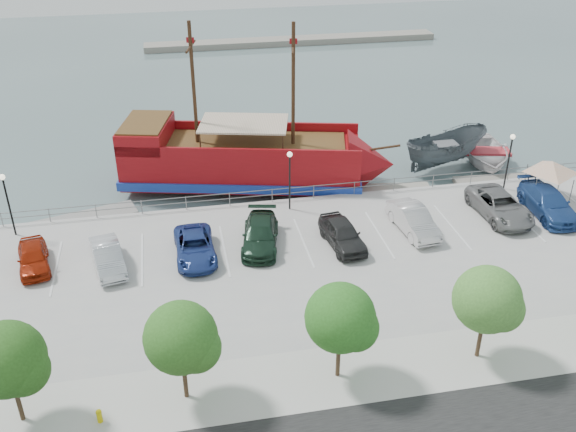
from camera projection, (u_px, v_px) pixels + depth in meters
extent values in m
plane|color=#4B5A5C|center=(310.00, 273.00, 39.23)|extent=(160.00, 160.00, 0.00)
cube|color=#BAB9B1|center=(358.00, 372.00, 30.16)|extent=(100.00, 4.00, 0.05)
cylinder|color=slate|center=(286.00, 188.00, 44.97)|extent=(50.00, 0.06, 0.06)
cylinder|color=slate|center=(286.00, 193.00, 45.16)|extent=(50.00, 0.06, 0.06)
cube|color=gray|center=(292.00, 41.00, 87.88)|extent=(40.00, 3.00, 0.80)
cube|color=maroon|center=(242.00, 162.00, 48.60)|extent=(18.41, 9.51, 2.86)
cube|color=#1A379C|center=(243.00, 173.00, 49.06)|extent=(18.80, 9.91, 0.66)
cone|color=maroon|center=(370.00, 164.00, 48.22)|extent=(4.67, 5.96, 5.28)
cube|color=maroon|center=(146.00, 133.00, 47.82)|extent=(4.51, 6.13, 1.54)
cube|color=brown|center=(145.00, 123.00, 47.42)|extent=(4.19, 5.65, 0.13)
cube|color=brown|center=(249.00, 144.00, 47.86)|extent=(15.04, 8.09, 0.17)
cube|color=maroon|center=(245.00, 127.00, 50.03)|extent=(17.15, 4.38, 0.77)
cube|color=maroon|center=(237.00, 154.00, 45.42)|extent=(17.15, 4.38, 0.77)
cylinder|color=#382111|center=(293.00, 86.00, 45.56)|extent=(0.32, 0.32, 9.02)
cylinder|color=#382111|center=(193.00, 85.00, 45.85)|extent=(0.32, 0.32, 9.02)
cylinder|color=#382111|center=(293.00, 48.00, 44.23)|extent=(0.93, 3.24, 0.15)
cylinder|color=#382111|center=(191.00, 46.00, 44.51)|extent=(0.93, 3.24, 0.15)
cube|color=beige|center=(244.00, 123.00, 47.10)|extent=(7.19, 5.57, 0.13)
cylinder|color=#382111|center=(382.00, 148.00, 47.55)|extent=(2.70, 0.82, 0.65)
imported|color=#4B545A|center=(445.00, 152.00, 51.72)|extent=(8.16, 4.84, 2.97)
imported|color=silver|center=(484.00, 155.00, 53.00)|extent=(6.88, 8.41, 1.52)
cube|color=gray|center=(85.00, 219.00, 44.66)|extent=(7.38, 4.01, 0.41)
cube|color=gray|center=(381.00, 192.00, 48.29)|extent=(7.79, 3.10, 0.43)
cube|color=gray|center=(498.00, 182.00, 49.90)|extent=(6.79, 2.43, 0.38)
cylinder|color=slate|center=(525.00, 177.00, 46.35)|extent=(0.08, 0.08, 2.08)
cylinder|color=slate|center=(560.00, 178.00, 46.19)|extent=(0.08, 0.08, 2.08)
cylinder|color=slate|center=(534.00, 192.00, 44.21)|extent=(0.08, 0.08, 2.08)
cylinder|color=slate|center=(571.00, 194.00, 44.05)|extent=(0.08, 0.08, 2.08)
pyramid|color=silver|center=(553.00, 161.00, 44.30)|extent=(4.89, 4.89, 0.85)
cylinder|color=#DDC806|center=(100.00, 417.00, 27.37)|extent=(0.23, 0.23, 0.58)
sphere|color=#DDC806|center=(99.00, 412.00, 27.22)|extent=(0.25, 0.25, 0.25)
cylinder|color=black|center=(9.00, 207.00, 40.31)|extent=(0.12, 0.12, 4.00)
sphere|color=#FFF2CC|center=(2.00, 177.00, 39.29)|extent=(0.36, 0.36, 0.36)
cylinder|color=black|center=(290.00, 183.00, 43.34)|extent=(0.12, 0.12, 4.00)
sphere|color=#FFF2CC|center=(290.00, 154.00, 42.32)|extent=(0.36, 0.36, 0.36)
cylinder|color=black|center=(508.00, 164.00, 46.04)|extent=(0.12, 0.12, 4.00)
sphere|color=#FFF2CC|center=(513.00, 137.00, 45.02)|extent=(0.36, 0.36, 0.36)
cylinder|color=#473321|center=(18.00, 401.00, 27.11)|extent=(0.20, 0.20, 2.20)
sphere|color=#244E18|center=(7.00, 359.00, 25.99)|extent=(3.20, 3.20, 3.20)
sphere|color=#244E18|center=(23.00, 370.00, 26.03)|extent=(2.20, 2.20, 2.20)
cylinder|color=#473321|center=(185.00, 378.00, 28.28)|extent=(0.20, 0.20, 2.20)
sphere|color=#2A5A1D|center=(181.00, 337.00, 27.17)|extent=(3.20, 3.20, 3.20)
sphere|color=#2A5A1D|center=(196.00, 348.00, 27.20)|extent=(2.20, 2.20, 2.20)
cylinder|color=#473321|center=(338.00, 357.00, 29.46)|extent=(0.20, 0.20, 2.20)
sphere|color=#265E1C|center=(340.00, 318.00, 28.35)|extent=(3.20, 3.20, 3.20)
sphere|color=#265E1C|center=(355.00, 327.00, 28.38)|extent=(2.20, 2.20, 2.20)
cylinder|color=#473321|center=(480.00, 338.00, 30.64)|extent=(0.20, 0.20, 2.20)
sphere|color=#41742D|center=(487.00, 299.00, 29.52)|extent=(3.20, 3.20, 3.20)
sphere|color=#41742D|center=(501.00, 309.00, 29.56)|extent=(2.20, 2.20, 2.20)
imported|color=#972009|center=(33.00, 257.00, 37.60)|extent=(2.46, 4.47, 1.44)
imported|color=#BABDC3|center=(108.00, 257.00, 37.57)|extent=(2.46, 4.73, 1.48)
imported|color=navy|center=(195.00, 247.00, 38.62)|extent=(2.44, 5.12, 1.41)
imported|color=#173021|center=(260.00, 235.00, 39.78)|extent=(3.21, 5.64, 1.54)
imported|color=#252525|center=(343.00, 234.00, 39.78)|extent=(2.42, 4.89, 1.60)
imported|color=silver|center=(413.00, 220.00, 41.29)|extent=(2.20, 5.07, 1.62)
imported|color=slate|center=(500.00, 206.00, 43.02)|extent=(2.86, 5.87, 1.61)
imported|color=navy|center=(548.00, 203.00, 43.32)|extent=(2.69, 5.92, 1.68)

